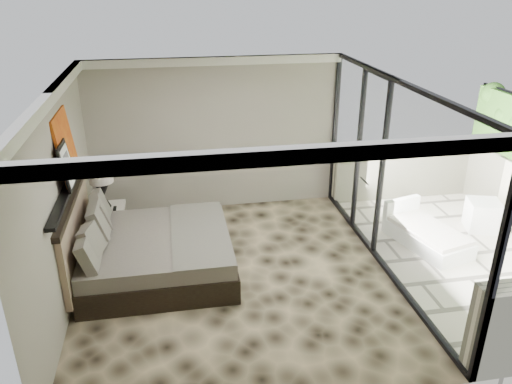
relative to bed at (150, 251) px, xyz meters
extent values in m
plane|color=black|center=(1.21, -0.35, -0.36)|extent=(5.00, 5.00, 0.00)
cube|color=silver|center=(1.21, -0.35, 2.43)|extent=(4.50, 5.00, 0.02)
cube|color=gray|center=(1.21, 2.14, 1.04)|extent=(4.50, 0.02, 2.80)
cube|color=gray|center=(-1.03, -0.35, 1.04)|extent=(0.02, 5.00, 2.80)
cube|color=white|center=(3.46, -0.35, 1.04)|extent=(0.08, 5.00, 2.80)
cube|color=beige|center=(4.96, -0.35, -0.42)|extent=(3.00, 5.00, 0.12)
cube|color=black|center=(-0.97, -0.25, 1.14)|extent=(0.12, 2.20, 0.05)
cube|color=black|center=(0.11, 0.00, -0.17)|extent=(2.14, 2.04, 0.37)
cube|color=#5E594E|center=(0.11, 0.00, 0.12)|extent=(2.08, 1.98, 0.22)
cube|color=#4B4A41|center=(0.73, 0.00, 0.24)|extent=(0.82, 2.02, 0.03)
cube|color=#8D6F59|center=(-0.99, 0.00, 0.36)|extent=(0.08, 2.14, 1.02)
cube|color=black|center=(-0.70, 1.32, -0.09)|extent=(0.70, 0.70, 0.55)
cone|color=black|center=(-0.75, 1.34, 0.26)|extent=(0.22, 0.22, 0.20)
cone|color=black|center=(-0.75, 1.34, 0.46)|extent=(0.22, 0.22, 0.20)
cylinder|color=beige|center=(-0.75, 1.34, 0.74)|extent=(0.39, 0.39, 0.27)
cube|color=red|center=(-0.98, 0.19, 1.62)|extent=(0.13, 0.90, 0.90)
cube|color=black|center=(-0.93, -0.18, 1.47)|extent=(0.11, 0.50, 0.60)
cube|color=white|center=(5.63, 0.41, -0.10)|extent=(0.64, 0.64, 0.52)
cube|color=white|center=(4.42, 0.04, -0.23)|extent=(1.05, 1.56, 0.25)
cube|color=beige|center=(4.42, 0.04, -0.07)|extent=(1.00, 1.46, 0.07)
cube|color=white|center=(4.25, 0.69, 0.05)|extent=(0.71, 0.29, 0.31)
camera|label=1|loc=(0.41, -6.50, 3.72)|focal=35.00mm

